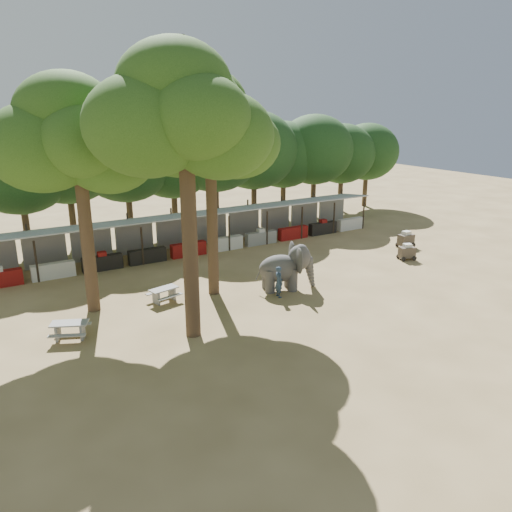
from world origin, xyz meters
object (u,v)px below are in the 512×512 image
yard_tree_back (205,127)px  picnic_table_near (70,328)px  picnic_table_far (164,293)px  yard_tree_center (179,115)px  elephant (287,267)px  cart_front (407,252)px  yard_tree_left (73,137)px  cart_back (406,239)px  handler (279,282)px

yard_tree_back → picnic_table_near: (-7.51, -1.85, -8.04)m
yard_tree_back → picnic_table_near: bearing=-166.2°
picnic_table_far → yard_tree_center: bearing=-109.2°
elephant → cart_front: size_ratio=2.66×
yard_tree_left → yard_tree_back: yard_tree_back is taller
picnic_table_near → cart_front: bearing=26.1°
cart_front → picnic_table_far: bearing=-166.4°
yard_tree_center → cart_front: bearing=9.4°
elephant → yard_tree_back: bearing=175.2°
cart_back → picnic_table_near: bearing=-171.5°
handler → cart_back: bearing=-69.6°
cart_front → cart_back: bearing=62.4°
yard_tree_left → cart_front: size_ratio=8.89×
yard_tree_back → picnic_table_far: 8.47m
yard_tree_left → picnic_table_near: 8.35m
yard_tree_center → elephant: size_ratio=3.65×
picnic_table_far → cart_front: 16.02m
picnic_table_far → cart_back: bearing=-10.4°
elephant → picnic_table_near: size_ratio=1.69×
yard_tree_center → cart_back: 21.07m
elephant → picnic_table_far: bearing=-176.6°
elephant → cart_front: elephant is taller
elephant → cart_back: elephant is taller
yard_tree_back → picnic_table_far: (-2.54, 0.07, -8.08)m
yard_tree_center → picnic_table_near: yard_tree_center is taller
yard_tree_back → handler: 8.55m
elephant → picnic_table_near: 11.33m
yard_tree_left → picnic_table_far: size_ratio=6.59×
handler → cart_front: bearing=-77.7°
yard_tree_center → elephant: (6.79, 2.38, -7.98)m
picnic_table_near → cart_front: 20.94m
picnic_table_near → cart_back: (23.10, 2.66, 0.07)m
handler → picnic_table_near: (-10.28, 0.56, -0.33)m
elephant → cart_front: (9.63, 0.35, -0.71)m
handler → cart_front: handler is taller
cart_front → picnic_table_near: bearing=-160.0°
elephant → handler: elephant is taller
handler → picnic_table_near: size_ratio=0.84×
elephant → cart_back: size_ratio=2.75×
yard_tree_left → yard_tree_center: yard_tree_center is taller
yard_tree_center → yard_tree_back: bearing=53.1°
yard_tree_left → picnic_table_near: (-1.51, -2.85, -7.70)m
elephant → cart_back: 12.07m
yard_tree_left → cart_back: 22.91m
elephant → handler: size_ratio=2.00×
picnic_table_far → yard_tree_left: bearing=152.2°
cart_back → yard_tree_center: bearing=-163.6°
yard_tree_back → yard_tree_left: bearing=170.5°
picnic_table_far → picnic_table_near: bearing=-171.6°
yard_tree_left → yard_tree_center: 5.92m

